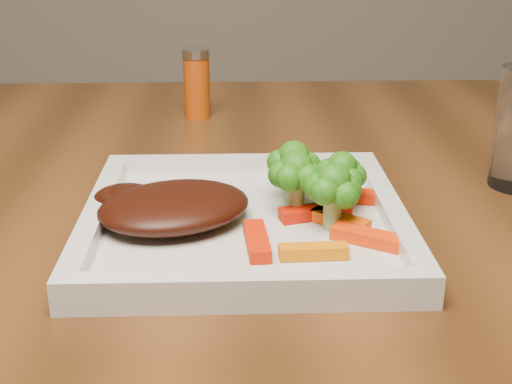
{
  "coord_description": "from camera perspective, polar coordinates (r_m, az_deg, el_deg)",
  "views": [
    {
      "loc": [
        -0.11,
        -0.55,
        1.01
      ],
      "look_at": [
        -0.09,
        0.01,
        0.79
      ],
      "focal_mm": 50.0,
      "sensor_mm": 36.0,
      "label": 1
    }
  ],
  "objects": [
    {
      "name": "carrot_0",
      "position": [
        0.54,
        4.61,
        -4.76
      ],
      "size": [
        0.05,
        0.02,
        0.01
      ],
      "primitive_type": "cube",
      "rotation": [
        0.0,
        0.0,
        0.04
      ],
      "color": "orange",
      "rests_on": "plate"
    },
    {
      "name": "carrot_1",
      "position": [
        0.57,
        9.16,
        -3.63
      ],
      "size": [
        0.06,
        0.05,
        0.01
      ],
      "primitive_type": "cube",
      "rotation": [
        0.0,
        0.0,
        -0.54
      ],
      "color": "#E73203",
      "rests_on": "plate"
    },
    {
      "name": "carrot_3",
      "position": [
        0.65,
        7.8,
        -0.28
      ],
      "size": [
        0.06,
        0.03,
        0.01
      ],
      "primitive_type": "cube",
      "rotation": [
        0.0,
        0.0,
        -0.27
      ],
      "color": "red",
      "rests_on": "plate"
    },
    {
      "name": "broccoli_1",
      "position": [
        0.62,
        6.84,
        1.35
      ],
      "size": [
        0.06,
        0.06,
        0.06
      ],
      "primitive_type": null,
      "rotation": [
        0.0,
        0.0,
        -0.23
      ],
      "color": "#167012",
      "rests_on": "plate"
    },
    {
      "name": "broccoli_3",
      "position": [
        0.61,
        3.22,
        0.9
      ],
      "size": [
        0.06,
        0.06,
        0.06
      ],
      "primitive_type": null,
      "rotation": [
        0.0,
        0.0,
        0.08
      ],
      "color": "#116713",
      "rests_on": "plate"
    },
    {
      "name": "broccoli_0",
      "position": [
        0.64,
        3.03,
        2.17
      ],
      "size": [
        0.07,
        0.07,
        0.07
      ],
      "primitive_type": null,
      "rotation": [
        0.0,
        0.0,
        0.37
      ],
      "color": "#1D6010",
      "rests_on": "plate"
    },
    {
      "name": "carrot_6",
      "position": [
        0.61,
        4.76,
        -1.6
      ],
      "size": [
        0.06,
        0.03,
        0.01
      ],
      "primitive_type": "cube",
      "rotation": [
        0.0,
        0.0,
        0.27
      ],
      "color": "red",
      "rests_on": "plate"
    },
    {
      "name": "plate",
      "position": [
        0.61,
        -0.93,
        -2.7
      ],
      "size": [
        0.27,
        0.27,
        0.01
      ],
      "primitive_type": "cube",
      "color": "silver",
      "rests_on": "dining_table"
    },
    {
      "name": "carrot_5",
      "position": [
        0.6,
        6.73,
        -2.29
      ],
      "size": [
        0.05,
        0.04,
        0.01
      ],
      "primitive_type": "cube",
      "rotation": [
        0.0,
        0.0,
        -0.68
      ],
      "color": "#F44E03",
      "rests_on": "plate"
    },
    {
      "name": "carrot_2",
      "position": [
        0.56,
        0.07,
        -3.91
      ],
      "size": [
        0.02,
        0.06,
        0.01
      ],
      "primitive_type": "cube",
      "rotation": [
        0.0,
        0.0,
        1.64
      ],
      "color": "red",
      "rests_on": "plate"
    },
    {
      "name": "broccoli_2",
      "position": [
        0.59,
        6.17,
        -0.25
      ],
      "size": [
        0.07,
        0.07,
        0.06
      ],
      "primitive_type": null,
      "rotation": [
        0.0,
        0.0,
        0.41
      ],
      "color": "#167112",
      "rests_on": "plate"
    },
    {
      "name": "steak",
      "position": [
        0.6,
        -6.56,
        -1.17
      ],
      "size": [
        0.16,
        0.14,
        0.03
      ],
      "primitive_type": "ellipsoid",
      "rotation": [
        0.0,
        0.0,
        0.4
      ],
      "color": "#341007",
      "rests_on": "plate"
    },
    {
      "name": "spice_shaker",
      "position": [
        0.95,
        -4.77,
        8.64
      ],
      "size": [
        0.04,
        0.04,
        0.09
      ],
      "primitive_type": "cylinder",
      "rotation": [
        0.0,
        0.0,
        0.17
      ],
      "color": "#A63C09",
      "rests_on": "dining_table"
    }
  ]
}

